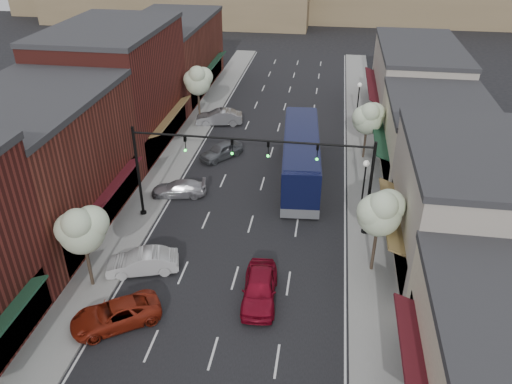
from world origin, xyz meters
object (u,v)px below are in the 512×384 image
at_px(parked_car_e, 219,117).
at_px(parked_car_b, 143,262).
at_px(tree_right_far, 368,117).
at_px(red_hatchback, 260,288).
at_px(tree_left_near, 81,228).
at_px(coach_bus, 301,156).
at_px(signal_mast_left, 169,161).
at_px(lamp_post_far, 358,96).
at_px(lamp_post_near, 364,179).
at_px(tree_right_near, 381,211).
at_px(parked_car_c, 179,189).
at_px(tree_left_far, 198,80).
at_px(parked_car_d, 221,151).
at_px(parked_car_a, 116,314).
at_px(signal_mast_right, 335,173).

bearing_deg(parked_car_e, parked_car_b, -9.63).
bearing_deg(tree_right_far, red_hatchback, -108.59).
relative_size(tree_left_near, coach_bus, 0.43).
distance_m(signal_mast_left, lamp_post_far, 24.14).
distance_m(red_hatchback, parked_car_e, 26.65).
xyz_separation_m(tree_left_near, lamp_post_near, (16.05, 10.56, -1.22)).
xyz_separation_m(tree_right_near, parked_car_b, (-14.11, -2.18, -3.72)).
xyz_separation_m(tree_right_near, parked_car_c, (-14.55, 7.18, -3.83)).
distance_m(tree_left_near, parked_car_c, 11.93).
xyz_separation_m(tree_right_near, lamp_post_far, (-0.55, 24.06, -1.45)).
bearing_deg(lamp_post_far, parked_car_e, -171.14).
height_order(lamp_post_near, parked_car_c, lamp_post_near).
height_order(tree_right_far, lamp_post_near, tree_right_far).
relative_size(signal_mast_left, lamp_post_far, 1.85).
distance_m(tree_left_far, lamp_post_near, 22.33).
xyz_separation_m(tree_right_far, tree_left_near, (-16.60, -20.00, 0.23)).
xyz_separation_m(tree_right_far, lamp_post_far, (-0.55, 8.06, -0.99)).
height_order(tree_right_near, parked_car_d, tree_right_near).
distance_m(signal_mast_left, coach_bus, 11.59).
relative_size(lamp_post_far, coach_bus, 0.34).
distance_m(tree_right_near, parked_car_c, 16.67).
relative_size(signal_mast_left, parked_car_a, 1.71).
bearing_deg(parked_car_d, signal_mast_right, -7.01).
xyz_separation_m(signal_mast_right, signal_mast_left, (-11.24, 0.00, 0.00)).
bearing_deg(parked_car_d, parked_car_c, -66.32).
relative_size(tree_right_far, lamp_post_near, 1.22).
bearing_deg(tree_left_near, lamp_post_near, 33.33).
height_order(signal_mast_right, lamp_post_far, signal_mast_right).
distance_m(tree_left_far, red_hatchback, 27.71).
bearing_deg(tree_left_far, tree_left_near, -90.00).
distance_m(tree_left_far, parked_car_c, 15.48).
height_order(parked_car_d, parked_car_e, parked_car_e).
height_order(lamp_post_far, parked_car_b, lamp_post_far).
distance_m(tree_left_near, lamp_post_far, 32.35).
height_order(signal_mast_left, tree_right_near, signal_mast_left).
relative_size(signal_mast_right, parked_car_e, 1.73).
bearing_deg(lamp_post_far, tree_left_far, -172.70).
distance_m(lamp_post_near, parked_car_a, 19.02).
height_order(tree_left_far, lamp_post_near, tree_left_far).
bearing_deg(signal_mast_left, parked_car_c, 100.48).
bearing_deg(parked_car_c, signal_mast_left, -1.10).
relative_size(lamp_post_far, parked_car_e, 0.93).
xyz_separation_m(signal_mast_right, parked_car_d, (-9.94, 10.17, -3.91)).
height_order(signal_mast_left, parked_car_e, signal_mast_left).
height_order(tree_left_near, lamp_post_far, tree_left_near).
height_order(lamp_post_near, coach_bus, lamp_post_near).
xyz_separation_m(tree_right_far, parked_car_a, (-14.01, -22.68, -3.32)).
relative_size(lamp_post_near, parked_car_b, 1.01).
bearing_deg(tree_left_near, signal_mast_left, 71.90).
distance_m(tree_right_near, parked_car_e, 26.52).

